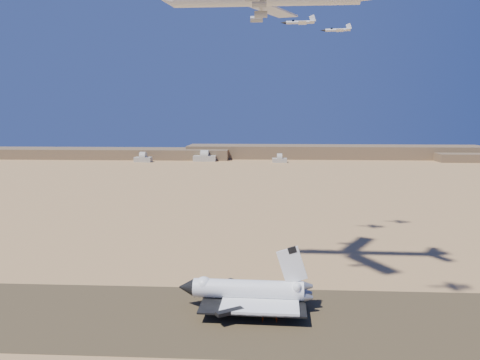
# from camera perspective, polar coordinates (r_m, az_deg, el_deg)

# --- Properties ---
(ground) EXTENTS (1200.00, 1200.00, 0.00)m
(ground) POSITION_cam_1_polar(r_m,az_deg,el_deg) (152.69, -5.58, -16.30)
(ground) COLOR tan
(ground) RESTS_ON ground
(runway) EXTENTS (600.00, 50.00, 0.06)m
(runway) POSITION_cam_1_polar(r_m,az_deg,el_deg) (152.68, -5.58, -16.29)
(runway) COLOR brown
(runway) RESTS_ON ground
(ridgeline) EXTENTS (960.00, 90.00, 18.00)m
(ridgeline) POSITION_cam_1_polar(r_m,az_deg,el_deg) (668.44, 6.89, 3.25)
(ridgeline) COLOR #7A6244
(ridgeline) RESTS_ON ground
(hangars) EXTENTS (200.50, 29.50, 30.00)m
(hangars) POSITION_cam_1_polar(r_m,az_deg,el_deg) (624.52, -4.76, 2.69)
(hangars) COLOR #AAA797
(hangars) RESTS_ON ground
(shuttle) EXTENTS (43.58, 27.54, 21.47)m
(shuttle) POSITION_cam_1_polar(r_m,az_deg,el_deg) (155.76, 0.86, -13.46)
(shuttle) COLOR white
(shuttle) RESTS_ON runway
(crew_a) EXTENTS (0.58, 0.74, 1.81)m
(crew_a) POSITION_cam_1_polar(r_m,az_deg,el_deg) (151.27, 4.12, -16.13)
(crew_a) COLOR #D74D0C
(crew_a) RESTS_ON runway
(crew_b) EXTENTS (0.53, 0.84, 1.66)m
(crew_b) POSITION_cam_1_polar(r_m,az_deg,el_deg) (148.55, 2.81, -16.62)
(crew_b) COLOR #D74D0C
(crew_b) RESTS_ON runway
(crew_c) EXTENTS (1.16, 1.10, 1.81)m
(crew_c) POSITION_cam_1_polar(r_m,az_deg,el_deg) (148.73, 4.48, -16.57)
(crew_c) COLOR #D74D0C
(crew_c) RESTS_ON runway
(chase_jet_d) EXTENTS (16.00, 8.67, 3.98)m
(chase_jet_d) POSITION_cam_1_polar(r_m,az_deg,el_deg) (223.59, 7.25, 18.54)
(chase_jet_d) COLOR silver
(chase_jet_e) EXTENTS (14.74, 8.16, 3.68)m
(chase_jet_e) POSITION_cam_1_polar(r_m,az_deg,el_deg) (238.21, 11.76, 17.49)
(chase_jet_e) COLOR silver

